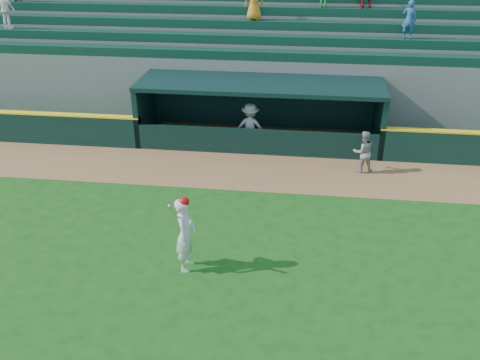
# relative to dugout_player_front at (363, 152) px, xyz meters

# --- Properties ---
(ground) EXTENTS (120.00, 120.00, 0.00)m
(ground) POSITION_rel_dugout_player_front_xyz_m (-3.85, -5.42, -0.76)
(ground) COLOR #174912
(ground) RESTS_ON ground
(warning_track) EXTENTS (40.00, 3.00, 0.01)m
(warning_track) POSITION_rel_dugout_player_front_xyz_m (-3.85, -0.52, -0.76)
(warning_track) COLOR olive
(warning_track) RESTS_ON ground
(dugout_player_front) EXTENTS (0.87, 0.75, 1.52)m
(dugout_player_front) POSITION_rel_dugout_player_front_xyz_m (0.00, 0.00, 0.00)
(dugout_player_front) COLOR gray
(dugout_player_front) RESTS_ON ground
(dugout_player_inside) EXTENTS (1.21, 0.73, 1.84)m
(dugout_player_inside) POSITION_rel_dugout_player_front_xyz_m (-4.13, 1.53, 0.16)
(dugout_player_inside) COLOR #9A9A95
(dugout_player_inside) RESTS_ON ground
(dugout) EXTENTS (9.40, 2.80, 2.46)m
(dugout) POSITION_rel_dugout_player_front_xyz_m (-3.85, 2.59, 0.60)
(dugout) COLOR slate
(dugout) RESTS_ON ground
(stands) EXTENTS (34.50, 6.25, 7.53)m
(stands) POSITION_rel_dugout_player_front_xyz_m (-3.85, 7.16, 1.64)
(stands) COLOR slate
(stands) RESTS_ON ground
(batter_at_plate) EXTENTS (0.54, 0.84, 2.07)m
(batter_at_plate) POSITION_rel_dugout_player_front_xyz_m (-4.89, -6.42, 0.26)
(batter_at_plate) COLOR silver
(batter_at_plate) RESTS_ON ground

